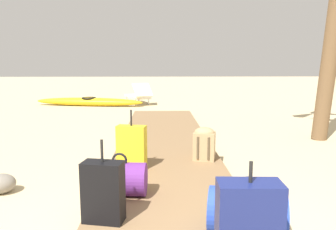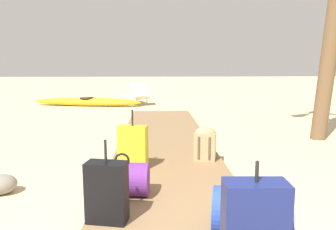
{
  "view_description": "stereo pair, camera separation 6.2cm",
  "coord_description": "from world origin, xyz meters",
  "px_view_note": "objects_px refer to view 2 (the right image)",
  "views": [
    {
      "loc": [
        -0.11,
        -1.29,
        1.49
      ],
      "look_at": [
        0.06,
        4.5,
        0.55
      ],
      "focal_mm": 34.87,
      "sensor_mm": 36.0,
      "label": 1
    },
    {
      "loc": [
        -0.17,
        -1.29,
        1.49
      ],
      "look_at": [
        0.06,
        4.5,
        0.55
      ],
      "focal_mm": 34.87,
      "sensor_mm": 36.0,
      "label": 2
    }
  ],
  "objects_px": {
    "duffel_bag_purple": "(122,179)",
    "suitcase_navy": "(254,229)",
    "kayak": "(87,102)",
    "duffel_bag_blue": "(251,212)",
    "suitcase_yellow": "(133,147)",
    "lounge_chair": "(137,95)",
    "backpack_tan": "(205,143)",
    "suitcase_black": "(107,192)"
  },
  "relations": [
    {
      "from": "duffel_bag_blue",
      "to": "backpack_tan",
      "type": "distance_m",
      "value": 2.13
    },
    {
      "from": "duffel_bag_blue",
      "to": "backpack_tan",
      "type": "xyz_separation_m",
      "value": [
        -0.05,
        2.13,
        0.05
      ]
    },
    {
      "from": "duffel_bag_blue",
      "to": "lounge_chair",
      "type": "bearing_deg",
      "value": 98.82
    },
    {
      "from": "duffel_bag_blue",
      "to": "lounge_chair",
      "type": "xyz_separation_m",
      "value": [
        -1.44,
        9.25,
        0.05
      ]
    },
    {
      "from": "kayak",
      "to": "duffel_bag_blue",
      "type": "bearing_deg",
      "value": -70.49
    },
    {
      "from": "suitcase_yellow",
      "to": "lounge_chair",
      "type": "height_order",
      "value": "suitcase_yellow"
    },
    {
      "from": "duffel_bag_blue",
      "to": "suitcase_navy",
      "type": "relative_size",
      "value": 0.87
    },
    {
      "from": "duffel_bag_blue",
      "to": "kayak",
      "type": "xyz_separation_m",
      "value": [
        -3.12,
        8.81,
        -0.13
      ]
    },
    {
      "from": "duffel_bag_purple",
      "to": "suitcase_navy",
      "type": "bearing_deg",
      "value": -53.99
    },
    {
      "from": "duffel_bag_blue",
      "to": "suitcase_yellow",
      "type": "xyz_separation_m",
      "value": [
        -1.07,
        1.76,
        0.09
      ]
    },
    {
      "from": "duffel_bag_purple",
      "to": "backpack_tan",
      "type": "bearing_deg",
      "value": 49.53
    },
    {
      "from": "backpack_tan",
      "to": "suitcase_black",
      "type": "bearing_deg",
      "value": -122.03
    },
    {
      "from": "suitcase_yellow",
      "to": "duffel_bag_purple",
      "type": "xyz_separation_m",
      "value": [
        -0.05,
        -0.89,
        -0.11
      ]
    },
    {
      "from": "duffel_bag_purple",
      "to": "backpack_tan",
      "type": "height_order",
      "value": "backpack_tan"
    },
    {
      "from": "suitcase_navy",
      "to": "backpack_tan",
      "type": "height_order",
      "value": "suitcase_navy"
    },
    {
      "from": "suitcase_navy",
      "to": "lounge_chair",
      "type": "xyz_separation_m",
      "value": [
        -1.31,
        9.76,
        -0.08
      ]
    },
    {
      "from": "backpack_tan",
      "to": "kayak",
      "type": "relative_size",
      "value": 0.13
    },
    {
      "from": "suitcase_black",
      "to": "suitcase_navy",
      "type": "height_order",
      "value": "suitcase_navy"
    },
    {
      "from": "backpack_tan",
      "to": "kayak",
      "type": "bearing_deg",
      "value": 114.69
    },
    {
      "from": "suitcase_yellow",
      "to": "duffel_bag_purple",
      "type": "distance_m",
      "value": 0.9
    },
    {
      "from": "backpack_tan",
      "to": "suitcase_yellow",
      "type": "bearing_deg",
      "value": -160.11
    },
    {
      "from": "suitcase_yellow",
      "to": "suitcase_black",
      "type": "relative_size",
      "value": 1.06
    },
    {
      "from": "suitcase_navy",
      "to": "kayak",
      "type": "xyz_separation_m",
      "value": [
        -2.99,
        9.32,
        -0.26
      ]
    },
    {
      "from": "duffel_bag_blue",
      "to": "suitcase_yellow",
      "type": "relative_size",
      "value": 0.87
    },
    {
      "from": "suitcase_yellow",
      "to": "backpack_tan",
      "type": "bearing_deg",
      "value": 19.89
    },
    {
      "from": "suitcase_yellow",
      "to": "suitcase_navy",
      "type": "xyz_separation_m",
      "value": [
        0.94,
        -2.27,
        0.03
      ]
    },
    {
      "from": "duffel_bag_blue",
      "to": "duffel_bag_purple",
      "type": "bearing_deg",
      "value": 142.58
    },
    {
      "from": "suitcase_navy",
      "to": "duffel_bag_purple",
      "type": "relative_size",
      "value": 1.36
    },
    {
      "from": "suitcase_navy",
      "to": "duffel_bag_purple",
      "type": "bearing_deg",
      "value": 126.01
    },
    {
      "from": "lounge_chair",
      "to": "kayak",
      "type": "bearing_deg",
      "value": -165.25
    },
    {
      "from": "duffel_bag_blue",
      "to": "suitcase_navy",
      "type": "height_order",
      "value": "suitcase_navy"
    },
    {
      "from": "suitcase_black",
      "to": "duffel_bag_purple",
      "type": "bearing_deg",
      "value": 82.41
    },
    {
      "from": "suitcase_black",
      "to": "backpack_tan",
      "type": "relative_size",
      "value": 1.56
    },
    {
      "from": "duffel_bag_purple",
      "to": "backpack_tan",
      "type": "xyz_separation_m",
      "value": [
        1.08,
        1.26,
        0.07
      ]
    },
    {
      "from": "suitcase_yellow",
      "to": "lounge_chair",
      "type": "bearing_deg",
      "value": 92.76
    },
    {
      "from": "backpack_tan",
      "to": "duffel_bag_blue",
      "type": "bearing_deg",
      "value": -88.69
    },
    {
      "from": "suitcase_navy",
      "to": "duffel_bag_purple",
      "type": "distance_m",
      "value": 1.7
    },
    {
      "from": "suitcase_black",
      "to": "duffel_bag_purple",
      "type": "distance_m",
      "value": 0.6
    },
    {
      "from": "suitcase_black",
      "to": "backpack_tan",
      "type": "xyz_separation_m",
      "value": [
        1.16,
        1.85,
        -0.02
      ]
    },
    {
      "from": "duffel_bag_blue",
      "to": "suitcase_yellow",
      "type": "distance_m",
      "value": 2.06
    },
    {
      "from": "duffel_bag_blue",
      "to": "suitcase_black",
      "type": "distance_m",
      "value": 1.24
    },
    {
      "from": "duffel_bag_blue",
      "to": "kayak",
      "type": "height_order",
      "value": "duffel_bag_blue"
    }
  ]
}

